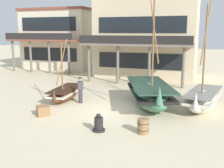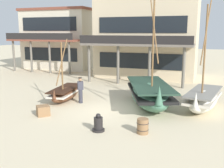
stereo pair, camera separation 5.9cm
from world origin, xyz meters
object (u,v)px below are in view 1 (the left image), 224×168
object	(u,v)px
fishing_boat_far_right	(203,99)
cargo_crate	(43,111)
fishing_boat_centre_large	(150,94)
capstan_winch	(99,124)
harbor_building_annex	(62,39)
fisherman_by_hull	(80,90)
fishing_boat_near_left	(66,93)
wooden_barrel	(143,126)
harbor_building_main	(147,26)

from	to	relation	value
fishing_boat_far_right	cargo_crate	size ratio (longest dim) A/B	9.70
cargo_crate	fishing_boat_centre_large	bearing A→B (deg)	37.26
capstan_winch	cargo_crate	size ratio (longest dim) A/B	1.29
fishing_boat_far_right	harbor_building_annex	world-z (taller)	harbor_building_annex
harbor_building_annex	fishing_boat_far_right	bearing A→B (deg)	-37.86
cargo_crate	harbor_building_annex	world-z (taller)	harbor_building_annex
fishing_boat_far_right	cargo_crate	world-z (taller)	fishing_boat_far_right
capstan_winch	fisherman_by_hull	bearing A→B (deg)	126.14
fishing_boat_centre_large	capstan_winch	bearing A→B (deg)	-104.80
cargo_crate	fisherman_by_hull	bearing A→B (deg)	76.17
fisherman_by_hull	fishing_boat_near_left	bearing A→B (deg)	165.97
cargo_crate	wooden_barrel	bearing A→B (deg)	-6.60
fisherman_by_hull	harbor_building_annex	bearing A→B (deg)	124.19
fishing_boat_far_right	fisherman_by_hull	world-z (taller)	fishing_boat_far_right
fisherman_by_hull	cargo_crate	bearing A→B (deg)	-103.83
fishing_boat_far_right	harbor_building_annex	size ratio (longest dim) A/B	0.72
fishing_boat_near_left	harbor_building_annex	bearing A→B (deg)	121.20
fishing_boat_near_left	fishing_boat_far_right	bearing A→B (deg)	5.64
fishing_boat_far_right	cargo_crate	xyz separation A→B (m)	(-8.23, -4.24, -0.37)
fishing_boat_far_right	harbor_building_main	world-z (taller)	harbor_building_main
fishing_boat_centre_large	fisherman_by_hull	size ratio (longest dim) A/B	4.13
fishing_boat_centre_large	capstan_winch	distance (m)	5.15
fishing_boat_centre_large	wooden_barrel	world-z (taller)	fishing_boat_centre_large
fishing_boat_centre_large	harbor_building_main	size ratio (longest dim) A/B	0.68
fishing_boat_near_left	harbor_building_annex	distance (m)	17.27
fishing_boat_centre_large	wooden_barrel	distance (m)	4.61
fishing_boat_near_left	wooden_barrel	world-z (taller)	fishing_boat_near_left
fishing_boat_centre_large	wooden_barrel	bearing A→B (deg)	-81.27
fishing_boat_centre_large	harbor_building_main	bearing A→B (deg)	103.98
fishing_boat_centre_large	harbor_building_annex	world-z (taller)	harbor_building_annex
fishing_boat_near_left	harbor_building_main	xyz separation A→B (m)	(2.83, 11.72, 4.65)
fisherman_by_hull	harbor_building_main	size ratio (longest dim) A/B	0.16
fisherman_by_hull	wooden_barrel	size ratio (longest dim) A/B	2.41
cargo_crate	harbor_building_main	bearing A→B (deg)	81.38
fishing_boat_centre_large	cargo_crate	size ratio (longest dim) A/B	10.54
capstan_winch	harbor_building_main	bearing A→B (deg)	95.24
fisherman_by_hull	cargo_crate	xyz separation A→B (m)	(-0.75, -3.05, -0.56)
harbor_building_annex	harbor_building_main	bearing A→B (deg)	-13.54
fishing_boat_near_left	wooden_barrel	distance (m)	7.51
fisherman_by_hull	cargo_crate	distance (m)	3.19
fishing_boat_near_left	harbor_building_main	size ratio (longest dim) A/B	0.40
fisherman_by_hull	harbor_building_main	distance (m)	12.88
fishing_boat_near_left	fishing_boat_centre_large	bearing A→B (deg)	5.00
capstan_winch	cargo_crate	distance (m)	3.93
fishing_boat_near_left	capstan_winch	world-z (taller)	fishing_boat_near_left
fisherman_by_hull	wooden_barrel	bearing A→B (deg)	-36.50
harbor_building_annex	fishing_boat_near_left	bearing A→B (deg)	-58.80
harbor_building_annex	fisherman_by_hull	bearing A→B (deg)	-55.81
fishing_boat_centre_large	fishing_boat_near_left	bearing A→B (deg)	-175.00
fishing_boat_centre_large	wooden_barrel	xyz separation A→B (m)	(0.70, -4.54, -0.43)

